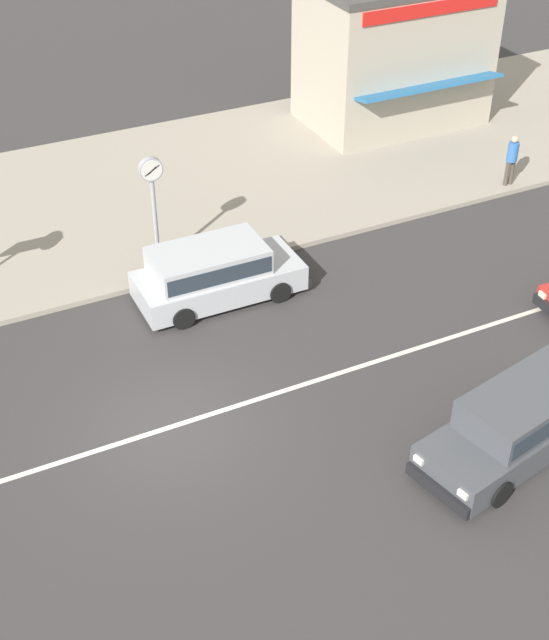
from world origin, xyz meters
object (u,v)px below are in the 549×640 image
object	(u,v)px
street_clock	(152,186)
shopfront_corner_warung	(394,51)
minivan_dark_grey_0	(522,418)
pedestrian_near_clock	(512,156)
minivan_silver_2	(214,271)

from	to	relation	value
street_clock	shopfront_corner_warung	size ratio (longest dim) A/B	0.52
minivan_dark_grey_0	pedestrian_near_clock	xyz separation A→B (m)	(7.38, 9.76, 0.29)
shopfront_corner_warung	pedestrian_near_clock	bearing A→B (deg)	-84.08
pedestrian_near_clock	shopfront_corner_warung	distance (m)	6.45
minivan_dark_grey_0	minivan_silver_2	size ratio (longest dim) A/B	1.10
minivan_dark_grey_0	street_clock	distance (m)	11.21
minivan_silver_2	shopfront_corner_warung	xyz separation A→B (m)	(10.34, 7.85, 1.86)
street_clock	pedestrian_near_clock	world-z (taller)	street_clock
shopfront_corner_warung	minivan_dark_grey_0	bearing A→B (deg)	-112.83
pedestrian_near_clock	minivan_silver_2	bearing A→B (deg)	-171.57
minivan_silver_2	street_clock	size ratio (longest dim) A/B	1.38
street_clock	pedestrian_near_clock	xyz separation A→B (m)	(11.85, -0.36, -1.47)
minivan_dark_grey_0	pedestrian_near_clock	world-z (taller)	pedestrian_near_clock
minivan_dark_grey_0	minivan_silver_2	world-z (taller)	same
minivan_silver_2	minivan_dark_grey_0	bearing A→B (deg)	-66.08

